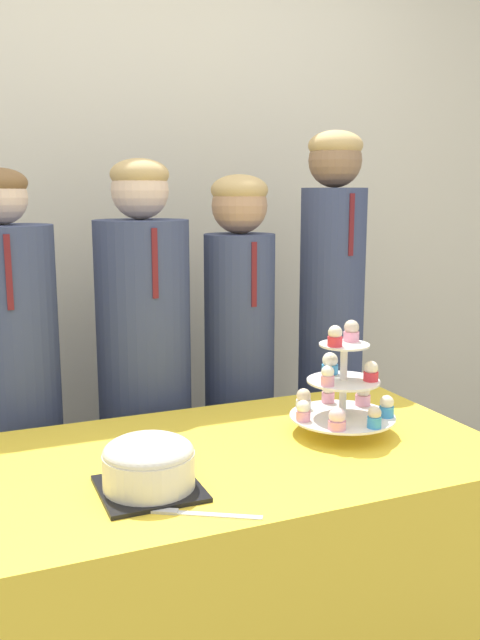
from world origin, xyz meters
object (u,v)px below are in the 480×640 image
at_px(cake_knife, 181,513).
at_px(student_3, 330,348).
at_px(round_cake, 149,463).
at_px(student_2, 239,380).
at_px(cupcake_stand, 342,390).
at_px(student_0, 14,416).
at_px(student_1, 145,394).

xyz_separation_m(cake_knife, student_3, (0.90, 0.93, 0.08)).
distance_m(round_cake, student_2, 0.97).
bearing_deg(student_2, student_3, 0.00).
relative_size(round_cake, cupcake_stand, 0.71).
bearing_deg(cupcake_stand, student_0, 142.80).
bearing_deg(student_3, cupcake_stand, -117.63).
distance_m(cupcake_stand, student_2, 0.65).
relative_size(cake_knife, student_3, 0.14).
distance_m(round_cake, student_3, 1.23).
bearing_deg(student_2, student_0, 180.00).
relative_size(round_cake, student_1, 0.15).
bearing_deg(cake_knife, student_0, 136.31).
distance_m(cake_knife, student_3, 1.30).
bearing_deg(cupcake_stand, student_3, 62.37).
height_order(cupcake_stand, student_0, student_0).
bearing_deg(cake_knife, cupcake_stand, 57.74).
relative_size(student_0, student_1, 0.98).
bearing_deg(student_3, student_2, -180.00).
bearing_deg(student_0, cupcake_stand, -37.20).
bearing_deg(cupcake_stand, student_2, 94.30).
bearing_deg(student_0, student_2, -0.00).
bearing_deg(cupcake_stand, student_1, 122.33).
height_order(cupcake_stand, student_3, student_3).
bearing_deg(student_0, cake_knife, -74.04).
bearing_deg(student_3, cake_knife, -134.14).
relative_size(round_cake, student_2, 0.15).
bearing_deg(student_1, cupcake_stand, -57.67).
relative_size(cupcake_stand, student_2, 0.22).
xyz_separation_m(cupcake_stand, student_0, (-0.84, 0.63, -0.16)).
height_order(cake_knife, student_2, student_2).
xyz_separation_m(cupcake_stand, student_1, (-0.40, 0.63, -0.14)).
bearing_deg(student_0, student_1, 0.00).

